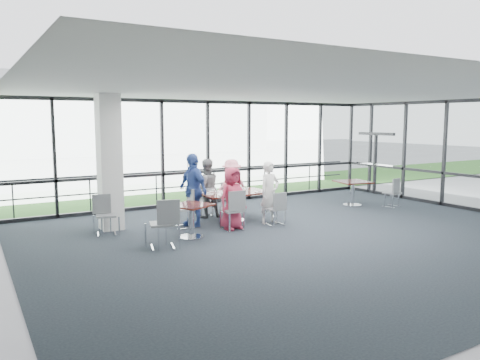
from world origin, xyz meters
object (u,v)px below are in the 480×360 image
chair_main_fl (204,201)px  chair_spare_r (392,193)px  chair_main_nl (232,211)px  chair_main_nr (275,209)px  side_table_right (353,185)px  chair_main_fr (229,198)px  chair_spare_lb (106,216)px  diner_near_right (270,193)px  chair_spare_la (162,224)px  diner_far_left (206,188)px  chair_main_end (183,209)px  main_table (234,197)px  diner_near_left (232,198)px  diner_end (193,190)px  side_table_left (191,210)px  structural_column (109,163)px  diner_far_right (232,187)px

chair_main_fl → chair_spare_r: size_ratio=0.95×
chair_main_nl → chair_main_nr: (1.17, -0.10, -0.06)m
side_table_right → chair_main_nl: chair_main_nl is taller
chair_main_fr → chair_spare_lb: (-3.66, -0.80, 0.03)m
chair_main_fr → chair_spare_lb: chair_spare_lb is taller
chair_main_nr → diner_near_right: bearing=91.6°
chair_spare_la → chair_spare_lb: bearing=127.5°
diner_far_left → chair_main_end: 1.35m
main_table → side_table_right: same height
diner_near_left → chair_main_nr: 1.18m
diner_end → chair_main_fr: (1.57, 0.97, -0.48)m
diner_near_right → chair_spare_lb: diner_near_right is taller
side_table_left → chair_main_fl: (1.28, 1.98, -0.21)m
structural_column → chair_spare_lb: size_ratio=3.62×
side_table_right → chair_main_nr: (-3.59, -1.03, -0.24)m
chair_main_fl → chair_spare_la: size_ratio=0.83×
chair_spare_lb → chair_main_fl: bearing=-152.4°
main_table → chair_main_fl: (-0.41, 0.94, -0.21)m
side_table_left → chair_main_fl: chair_main_fl is taller
chair_main_fr → chair_spare_la: size_ratio=0.84×
diner_far_right → diner_end: (-1.57, -0.83, 0.14)m
diner_end → chair_main_nr: size_ratio=2.20×
side_table_right → chair_main_fl: size_ratio=1.33×
side_table_left → diner_far_right: 2.83m
chair_main_fl → side_table_right: bearing=168.8°
side_table_right → chair_spare_la: (-6.77, -1.57, -0.15)m
diner_far_right → chair_main_fr: 0.37m
side_table_left → chair_main_nr: chair_main_nr is taller
diner_near_left → diner_far_right: size_ratio=0.98×
side_table_right → chair_main_nl: (-4.76, -0.93, -0.18)m
side_table_left → main_table: bearing=31.4°
chair_main_nr → chair_main_end: size_ratio=0.89×
diner_far_left → chair_spare_la: bearing=51.5°
structural_column → chair_main_nr: bearing=-24.7°
diner_far_left → diner_far_right: size_ratio=1.03×
main_table → chair_main_nr: (0.62, -0.96, -0.21)m
chair_main_fl → chair_main_fr: bearing=-176.8°
chair_main_end → chair_spare_la: bearing=-34.4°
side_table_right → chair_main_fr: 3.91m
diner_near_right → chair_main_nl: (-1.17, -0.16, -0.32)m
main_table → side_table_left: (-1.69, -1.04, 0.00)m
chair_main_fl → chair_spare_lb: chair_spare_lb is taller
chair_main_fr → chair_main_nl: bearing=57.2°
side_table_right → chair_spare_la: size_ratio=1.10×
side_table_right → diner_far_right: size_ratio=0.72×
side_table_right → chair_main_fl: chair_main_fl is taller
chair_spare_r → chair_spare_lb: bearing=160.1°
side_table_left → chair_spare_lb: (-1.55, 1.23, -0.18)m
diner_far_right → chair_main_fr: bearing=-89.3°
chair_main_fl → chair_main_nr: bearing=118.0°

